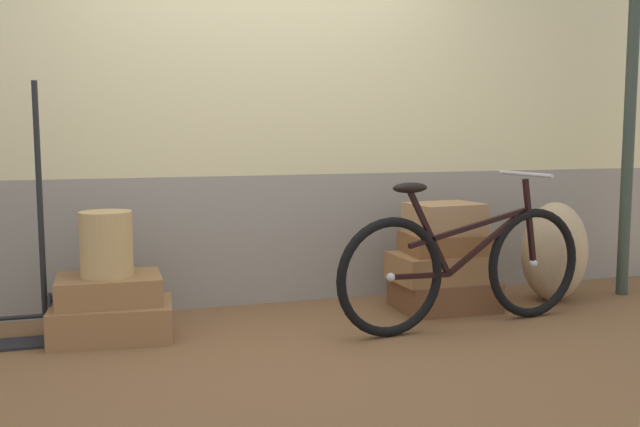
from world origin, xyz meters
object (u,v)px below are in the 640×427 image
object	(u,v)px
suitcase_3	(439,267)
bicycle	(465,266)
suitcase_1	(109,289)
burlap_sack	(554,252)
wicker_basket	(106,244)
suitcase_2	(444,294)
luggage_trolley	(12,276)
suitcase_0	(112,321)
suitcase_4	(445,243)
suitcase_5	(444,218)

from	to	relation	value
suitcase_3	bicycle	xyz separation A→B (m)	(-0.04, -0.41, 0.08)
suitcase_1	burlap_sack	distance (m)	2.91
suitcase_3	burlap_sack	distance (m)	0.87
wicker_basket	burlap_sack	bearing A→B (deg)	-0.24
suitcase_2	luggage_trolley	size ratio (longest dim) A/B	0.43
luggage_trolley	suitcase_1	bearing A→B (deg)	-7.55
suitcase_2	luggage_trolley	world-z (taller)	luggage_trolley
suitcase_0	luggage_trolley	world-z (taller)	luggage_trolley
suitcase_2	burlap_sack	xyz separation A→B (m)	(0.81, -0.02, 0.24)
suitcase_2	suitcase_4	world-z (taller)	suitcase_4
suitcase_1	burlap_sack	xyz separation A→B (m)	(2.91, -0.02, 0.06)
suitcase_1	bicycle	xyz separation A→B (m)	(2.00, -0.42, 0.09)
suitcase_3	suitcase_4	bearing A→B (deg)	22.63
suitcase_3	wicker_basket	xyz separation A→B (m)	(-2.05, 0.01, 0.25)
wicker_basket	bicycle	bearing A→B (deg)	-11.65
suitcase_0	suitcase_4	xyz separation A→B (m)	(2.08, 0.04, 0.33)
burlap_sack	wicker_basket	bearing A→B (deg)	179.76
suitcase_2	suitcase_4	bearing A→B (deg)	68.91
suitcase_5	suitcase_2	bearing A→B (deg)	35.26
suitcase_0	suitcase_2	world-z (taller)	suitcase_0
suitcase_3	luggage_trolley	world-z (taller)	luggage_trolley
suitcase_5	luggage_trolley	distance (m)	2.59
suitcase_0	suitcase_2	xyz separation A→B (m)	(2.08, 0.04, -0.00)
suitcase_4	suitcase_5	size ratio (longest dim) A/B	1.17
suitcase_4	bicycle	distance (m)	0.45
burlap_sack	suitcase_2	bearing A→B (deg)	178.57
suitcase_0	luggage_trolley	size ratio (longest dim) A/B	0.46
suitcase_4	wicker_basket	world-z (taller)	wicker_basket
suitcase_2	wicker_basket	bearing A→B (deg)	-178.15
bicycle	wicker_basket	bearing A→B (deg)	168.35
bicycle	suitcase_2	bearing A→B (deg)	78.23
suitcase_5	suitcase_3	bearing A→B (deg)	175.69
suitcase_4	wicker_basket	bearing A→B (deg)	-174.57
suitcase_2	burlap_sack	bearing A→B (deg)	0.19
suitcase_4	wicker_basket	distance (m)	2.10
suitcase_3	bicycle	bearing A→B (deg)	-95.99
suitcase_2	suitcase_5	bearing A→B (deg)	-136.70
suitcase_3	luggage_trolley	xyz separation A→B (m)	(-2.54, 0.08, 0.09)
suitcase_1	suitcase_0	bearing A→B (deg)	-71.97
suitcase_3	suitcase_4	distance (m)	0.16
bicycle	burlap_sack	bearing A→B (deg)	24.04
suitcase_4	suitcase_5	xyz separation A→B (m)	(-0.02, -0.02, 0.16)
suitcase_2	suitcase_0	bearing A→B (deg)	-177.39
luggage_trolley	bicycle	world-z (taller)	luggage_trolley
suitcase_5	burlap_sack	distance (m)	0.87
suitcase_1	suitcase_2	size ratio (longest dim) A/B	0.92
burlap_sack	suitcase_1	bearing A→B (deg)	179.65
suitcase_2	bicycle	xyz separation A→B (m)	(-0.09, -0.42, 0.27)
suitcase_1	wicker_basket	world-z (taller)	wicker_basket
suitcase_5	bicycle	bearing A→B (deg)	-106.40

